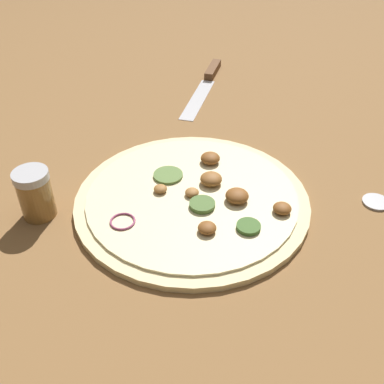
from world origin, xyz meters
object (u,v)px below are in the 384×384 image
(spice_jar, at_px, (35,194))
(pizza, at_px, (193,198))
(loose_cap, at_px, (376,201))
(knife, at_px, (209,78))

(spice_jar, bearing_deg, pizza, -72.24)
(spice_jar, height_order, loose_cap, spice_jar)
(knife, bearing_deg, loose_cap, 43.38)
(pizza, height_order, knife, pizza)
(pizza, xyz_separation_m, spice_jar, (-0.07, 0.22, 0.03))
(knife, height_order, spice_jar, spice_jar)
(pizza, bearing_deg, knife, 6.03)
(pizza, height_order, loose_cap, pizza)
(pizza, distance_m, knife, 0.45)
(pizza, distance_m, spice_jar, 0.23)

